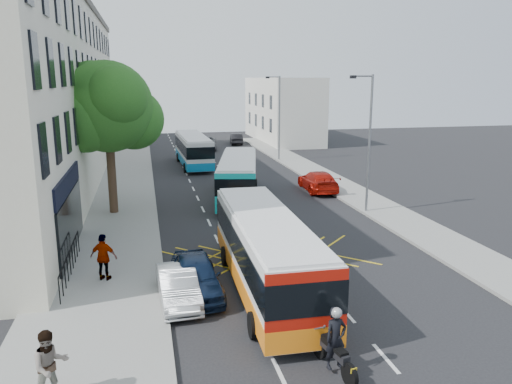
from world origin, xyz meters
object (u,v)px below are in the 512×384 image
bus_mid (238,177)px  red_hatchback (318,181)px  pedestrian_near (50,366)px  street_tree (107,108)px  lamp_far (278,113)px  distant_car_dark (236,139)px  lamp_near (368,137)px  distant_car_grey (205,143)px  parked_car_silver (178,286)px  motorbike (335,342)px  parked_car_blue (196,276)px  bus_near (266,252)px  bus_far (193,150)px  pedestrian_far (104,257)px

bus_mid → red_hatchback: bus_mid is taller
bus_mid → pedestrian_near: bus_mid is taller
street_tree → pedestrian_near: 18.83m
street_tree → lamp_far: size_ratio=1.10×
lamp_far → red_hatchback: 14.19m
street_tree → distant_car_dark: bearing=66.9°
lamp_near → lamp_far: same height
bus_mid → distant_car_grey: bearing=100.9°
lamp_far → parked_car_silver: (-11.80, -29.91, -4.00)m
motorbike → distant_car_dark: motorbike is taller
parked_car_blue → distant_car_grey: parked_car_blue is taller
parked_car_blue → pedestrian_near: pedestrian_near is taller
lamp_far → bus_near: bearing=-105.9°
bus_near → bus_far: bus_near is taller
lamp_near → pedestrian_near: 21.75m
red_hatchback → pedestrian_near: bearing=59.1°
pedestrian_far → bus_near: bearing=-176.4°
street_tree → bus_mid: street_tree is taller
parked_car_blue → distant_car_dark: parked_car_blue is taller
bus_mid → bus_far: size_ratio=1.02×
motorbike → bus_mid: bearing=75.3°
bus_far → red_hatchback: (7.69, -12.58, -0.78)m
parked_car_blue → motorbike: bearing=-63.5°
red_hatchback → parked_car_blue: bearing=59.7°
lamp_far → parked_car_blue: size_ratio=1.86×
lamp_far → parked_car_silver: size_ratio=2.12×
pedestrian_far → distant_car_grey: bearing=-81.1°
street_tree → distant_car_grey: (8.67, 26.27, -5.57)m
bus_near → red_hatchback: bearing=65.2°
bus_far → parked_car_silver: 29.08m
street_tree → bus_mid: size_ratio=0.85×
distant_car_grey → lamp_near: bearing=-70.9°
bus_mid → bus_near: bearing=-83.9°
distant_car_grey → pedestrian_far: pedestrian_far is taller
parked_car_blue → pedestrian_far: pedestrian_far is taller
street_tree → parked_car_silver: size_ratio=2.33×
lamp_near → red_hatchback: (-0.70, 6.37, -3.89)m
distant_car_grey → pedestrian_near: 45.30m
lamp_near → parked_car_silver: (-11.80, -9.91, -4.00)m
pedestrian_near → bus_mid: bearing=42.6°
street_tree → bus_far: 17.85m
parked_car_silver → distant_car_grey: bearing=78.7°
lamp_near → pedestrian_far: (-14.50, -7.55, -3.53)m
lamp_far → distant_car_dark: size_ratio=2.05×
bus_far → red_hatchback: 14.77m
bus_far → parked_car_blue: bearing=-97.1°
pedestrian_near → pedestrian_far: 7.61m
lamp_near → motorbike: bearing=-117.3°
motorbike → pedestrian_far: pedestrian_far is taller
motorbike → lamp_far: bearing=65.9°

